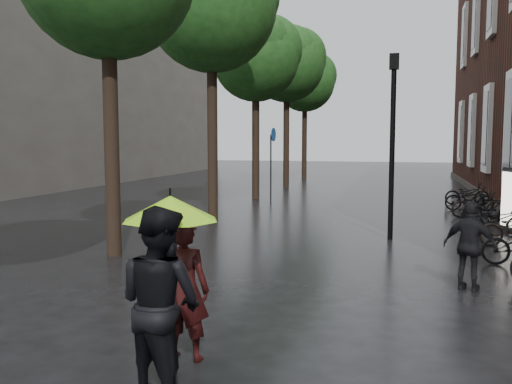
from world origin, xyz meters
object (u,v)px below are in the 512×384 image
(pedestrian_walking, at_px, (470,246))
(lamp_post, at_px, (393,128))
(parked_bicycles, at_px, (500,220))
(person_black, at_px, (161,303))
(person_burgundy, at_px, (184,290))

(pedestrian_walking, height_order, lamp_post, lamp_post)
(pedestrian_walking, xyz_separation_m, parked_bicycles, (1.41, 5.69, -0.31))
(parked_bicycles, height_order, lamp_post, lamp_post)
(person_black, height_order, lamp_post, lamp_post)
(person_black, distance_m, lamp_post, 9.80)
(pedestrian_walking, relative_size, parked_bicycles, 0.10)
(person_black, xyz_separation_m, pedestrian_walking, (3.43, 4.89, -0.20))
(person_burgundy, relative_size, parked_bicycles, 0.11)
(person_burgundy, distance_m, parked_bicycles, 10.85)
(person_burgundy, height_order, person_black, person_black)
(parked_bicycles, relative_size, lamp_post, 3.22)
(parked_bicycles, bearing_deg, person_black, -114.59)
(lamp_post, bearing_deg, person_black, -102.27)
(person_burgundy, distance_m, lamp_post, 8.96)
(person_burgundy, distance_m, person_black, 0.96)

